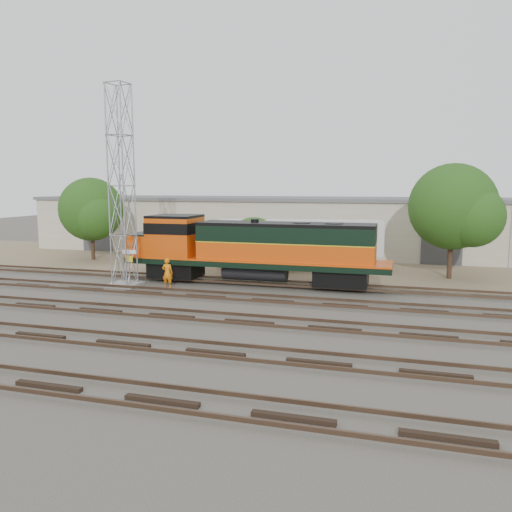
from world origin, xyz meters
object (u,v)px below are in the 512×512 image
(worker, at_px, (167,273))
(semi_trailer, at_px, (303,239))
(locomotive, at_px, (250,248))
(signal_tower, at_px, (122,190))

(worker, relative_size, semi_trailer, 0.15)
(worker, bearing_deg, locomotive, -155.61)
(locomotive, xyz_separation_m, semi_trailer, (2.20, 6.63, 0.01))
(signal_tower, relative_size, worker, 6.63)
(locomotive, relative_size, worker, 9.13)
(signal_tower, relative_size, semi_trailer, 1.00)
(locomotive, xyz_separation_m, worker, (-4.74, -2.48, -1.45))
(signal_tower, xyz_separation_m, worker, (2.91, 0.22, -5.22))
(worker, xyz_separation_m, semi_trailer, (6.94, 9.11, 1.46))
(worker, bearing_deg, semi_trailer, -130.56)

